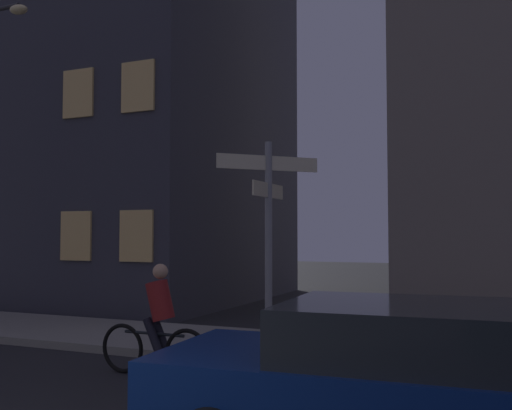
{
  "coord_description": "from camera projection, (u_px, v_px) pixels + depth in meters",
  "views": [
    {
      "loc": [
        3.41,
        -2.16,
        2.03
      ],
      "look_at": [
        -0.24,
        6.44,
        2.51
      ],
      "focal_mm": 40.76,
      "sensor_mm": 36.0,
      "label": 1
    }
  ],
  "objects": [
    {
      "name": "sidewalk_kerb",
      "position": [
        289.0,
        349.0,
        9.95
      ],
      "size": [
        40.0,
        2.66,
        0.14
      ],
      "primitive_type": "cube",
      "color": "gray",
      "rests_on": "ground_plane"
    },
    {
      "name": "signpost",
      "position": [
        268.0,
        223.0,
        9.53
      ],
      "size": [
        1.29,
        1.29,
        3.42
      ],
      "color": "gray",
      "rests_on": "sidewalk_kerb"
    },
    {
      "name": "car_far_trailing",
      "position": [
        417.0,
        379.0,
        5.02
      ],
      "size": [
        4.74,
        2.24,
        1.42
      ],
      "color": "navy",
      "rests_on": "ground_plane"
    },
    {
      "name": "cyclist",
      "position": [
        157.0,
        324.0,
        8.3
      ],
      "size": [
        1.82,
        0.33,
        1.61
      ],
      "color": "black",
      "rests_on": "ground_plane"
    }
  ]
}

